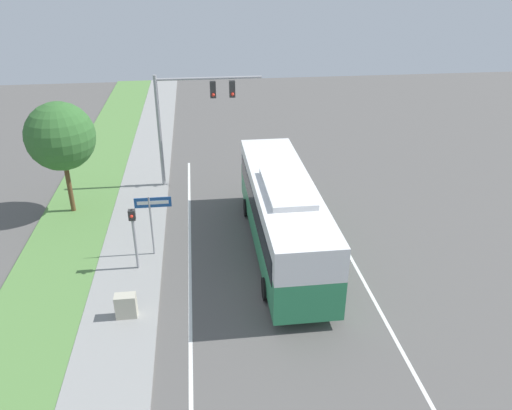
{
  "coord_description": "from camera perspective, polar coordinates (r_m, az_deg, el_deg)",
  "views": [
    {
      "loc": [
        -2.98,
        -15.92,
        12.09
      ],
      "look_at": [
        -0.45,
        4.52,
        1.87
      ],
      "focal_mm": 35.0,
      "sensor_mm": 36.0,
      "label": 1
    }
  ],
  "objects": [
    {
      "name": "bus",
      "position": [
        22.18,
        3.06,
        -0.67
      ],
      "size": [
        2.75,
        11.51,
        3.65
      ],
      "color": "#2D8956",
      "rests_on": "ground_plane"
    },
    {
      "name": "ground_plane",
      "position": [
        20.21,
        2.88,
        -10.4
      ],
      "size": [
        80.0,
        80.0,
        0.0
      ],
      "primitive_type": "plane",
      "color": "#565451"
    },
    {
      "name": "utility_cabinet",
      "position": [
        19.36,
        -14.64,
        -11.08
      ],
      "size": [
        0.77,
        0.45,
        0.94
      ],
      "color": "#B7B29E",
      "rests_on": "sidewalk"
    },
    {
      "name": "lane_divider_near",
      "position": [
        20.0,
        -7.53,
        -11.08
      ],
      "size": [
        0.14,
        30.0,
        0.01
      ],
      "color": "silver",
      "rests_on": "ground_plane"
    },
    {
      "name": "pedestrian_signal",
      "position": [
        21.31,
        -13.8,
        -2.76
      ],
      "size": [
        0.28,
        0.34,
        2.9
      ],
      "color": "#939399",
      "rests_on": "ground_plane"
    },
    {
      "name": "roadside_tree",
      "position": [
        26.65,
        -21.46,
        7.3
      ],
      "size": [
        3.41,
        3.41,
        5.81
      ],
      "color": "brown",
      "rests_on": "grass_verge"
    },
    {
      "name": "grass_verge",
      "position": [
        20.97,
        -23.9,
        -11.33
      ],
      "size": [
        3.6,
        80.0,
        0.1
      ],
      "color": "#568442",
      "rests_on": "ground_plane"
    },
    {
      "name": "signal_gantry",
      "position": [
        28.32,
        -7.62,
        10.87
      ],
      "size": [
        5.87,
        0.41,
        6.51
      ],
      "color": "#939399",
      "rests_on": "ground_plane"
    },
    {
      "name": "lane_divider_far",
      "position": [
        21.04,
        12.73,
        -9.43
      ],
      "size": [
        0.14,
        30.0,
        0.01
      ],
      "color": "silver",
      "rests_on": "ground_plane"
    },
    {
      "name": "sidewalk",
      "position": [
        20.21,
        -15.07,
        -11.22
      ],
      "size": [
        2.8,
        80.0,
        0.12
      ],
      "color": "gray",
      "rests_on": "ground_plane"
    },
    {
      "name": "street_sign",
      "position": [
        22.1,
        -11.77,
        -0.97
      ],
      "size": [
        1.58,
        0.08,
        2.96
      ],
      "color": "#939399",
      "rests_on": "ground_plane"
    }
  ]
}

